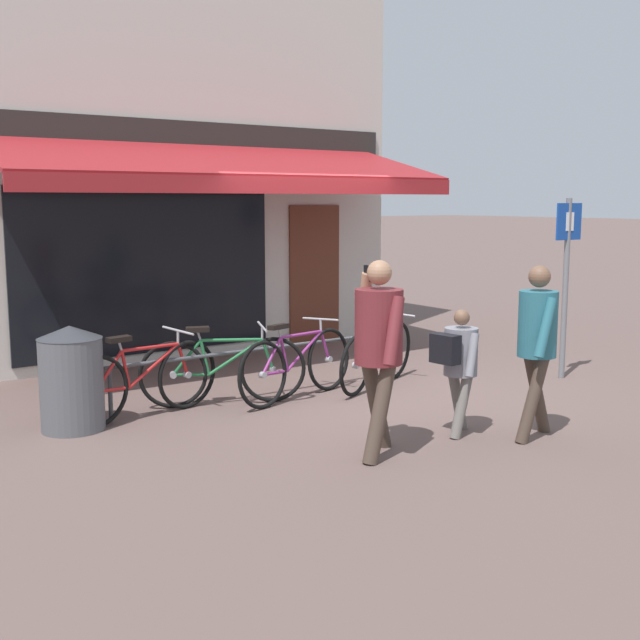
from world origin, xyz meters
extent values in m
plane|color=brown|center=(0.00, 0.00, 0.00)|extent=(160.00, 160.00, 0.00)
cube|color=beige|center=(-0.67, 4.45, 3.20)|extent=(6.56, 3.00, 6.39)
cube|color=black|center=(-1.40, 2.94, 1.25)|extent=(3.61, 0.04, 2.20)
cube|color=#5B2D1E|center=(1.29, 2.94, 1.05)|extent=(0.90, 0.04, 2.10)
cube|color=#282623|center=(-0.67, 2.93, 3.00)|extent=(6.23, 0.06, 0.44)
cube|color=maroon|center=(-0.67, 2.03, 2.68)|extent=(5.90, 1.86, 0.50)
cube|color=maroon|center=(-0.67, 1.10, 2.35)|extent=(5.90, 0.03, 0.20)
cylinder|color=#47494F|center=(-1.23, 0.44, 0.55)|extent=(3.43, 0.04, 0.04)
cylinder|color=#47494F|center=(-2.89, 0.44, 0.28)|extent=(0.04, 0.04, 0.55)
cylinder|color=#47494F|center=(0.44, 0.44, 0.28)|extent=(0.04, 0.04, 0.55)
torus|color=black|center=(-2.04, 0.48, 0.37)|extent=(0.73, 0.21, 0.73)
cylinder|color=#9E9EA3|center=(-2.04, 0.48, 0.37)|extent=(0.08, 0.07, 0.07)
torus|color=black|center=(-3.10, 0.28, 0.37)|extent=(0.73, 0.21, 0.73)
cylinder|color=#9E9EA3|center=(-3.10, 0.28, 0.37)|extent=(0.08, 0.07, 0.07)
cylinder|color=#B21E1E|center=(-2.44, 0.39, 0.53)|extent=(0.60, 0.13, 0.39)
cylinder|color=#B21E1E|center=(-2.48, 0.38, 0.72)|extent=(0.66, 0.16, 0.05)
cylinder|color=#B21E1E|center=(-2.77, 0.33, 0.54)|extent=(0.12, 0.07, 0.39)
cylinder|color=#B21E1E|center=(-2.91, 0.31, 0.36)|extent=(0.38, 0.11, 0.05)
cylinder|color=#B21E1E|center=(-2.95, 0.30, 0.55)|extent=(0.33, 0.08, 0.38)
cylinder|color=#B21E1E|center=(-2.10, 0.46, 0.54)|extent=(0.16, 0.08, 0.36)
cylinder|color=#9E9EA3|center=(-2.82, 0.31, 0.78)|extent=(0.06, 0.04, 0.11)
cube|color=black|center=(-2.83, 0.31, 0.85)|extent=(0.25, 0.15, 0.05)
cylinder|color=#9E9EA3|center=(-2.15, 0.44, 0.78)|extent=(0.03, 0.04, 0.14)
cylinder|color=#9E9EA3|center=(-2.15, 0.44, 0.85)|extent=(0.12, 0.52, 0.05)
torus|color=black|center=(-1.16, 0.18, 0.36)|extent=(0.70, 0.33, 0.73)
cylinder|color=#9E9EA3|center=(-1.16, 0.18, 0.36)|extent=(0.09, 0.08, 0.07)
torus|color=black|center=(-2.16, 0.57, 0.36)|extent=(0.70, 0.33, 0.73)
cylinder|color=#9E9EA3|center=(-2.16, 0.57, 0.36)|extent=(0.09, 0.08, 0.07)
cylinder|color=#23703D|center=(-1.54, 0.32, 0.52)|extent=(0.56, 0.26, 0.39)
cylinder|color=#23703D|center=(-1.58, 0.33, 0.71)|extent=(0.62, 0.27, 0.05)
cylinder|color=#23703D|center=(-1.85, 0.44, 0.53)|extent=(0.12, 0.05, 0.38)
cylinder|color=#23703D|center=(-1.98, 0.50, 0.35)|extent=(0.36, 0.17, 0.05)
cylinder|color=#23703D|center=(-2.02, 0.51, 0.54)|extent=(0.31, 0.16, 0.38)
cylinder|color=#23703D|center=(-1.22, 0.20, 0.53)|extent=(0.15, 0.07, 0.35)
cylinder|color=#9E9EA3|center=(-1.90, 0.45, 0.77)|extent=(0.06, 0.04, 0.11)
cube|color=black|center=(-1.92, 0.46, 0.84)|extent=(0.26, 0.18, 0.05)
cylinder|color=#9E9EA3|center=(-1.28, 0.21, 0.77)|extent=(0.04, 0.04, 0.14)
cylinder|color=#9E9EA3|center=(-1.28, 0.21, 0.84)|extent=(0.21, 0.49, 0.05)
torus|color=black|center=(-0.34, 0.31, 0.36)|extent=(0.72, 0.26, 0.73)
cylinder|color=#9E9EA3|center=(-0.34, 0.31, 0.36)|extent=(0.08, 0.08, 0.07)
torus|color=black|center=(-1.39, 0.03, 0.36)|extent=(0.72, 0.26, 0.73)
cylinder|color=#9E9EA3|center=(-1.39, 0.03, 0.36)|extent=(0.08, 0.08, 0.07)
cylinder|color=#892D7A|center=(-0.74, 0.21, 0.52)|extent=(0.59, 0.20, 0.39)
cylinder|color=#892D7A|center=(-0.78, 0.21, 0.71)|extent=(0.66, 0.20, 0.05)
cylinder|color=#892D7A|center=(-1.06, 0.12, 0.53)|extent=(0.12, 0.04, 0.38)
cylinder|color=#892D7A|center=(-1.20, 0.08, 0.35)|extent=(0.38, 0.13, 0.05)
cylinder|color=#892D7A|center=(-1.25, 0.07, 0.54)|extent=(0.32, 0.13, 0.38)
cylinder|color=#892D7A|center=(-0.40, 0.30, 0.53)|extent=(0.16, 0.05, 0.35)
cylinder|color=#9E9EA3|center=(-1.12, 0.12, 0.77)|extent=(0.06, 0.03, 0.11)
cube|color=black|center=(-1.13, 0.12, 0.84)|extent=(0.26, 0.16, 0.05)
cylinder|color=#9E9EA3|center=(-0.46, 0.29, 0.77)|extent=(0.03, 0.04, 0.14)
cylinder|color=#9E9EA3|center=(-0.46, 0.30, 0.84)|extent=(0.16, 0.51, 0.05)
torus|color=black|center=(0.71, 0.32, 0.35)|extent=(0.68, 0.36, 0.71)
cylinder|color=#9E9EA3|center=(0.71, 0.32, 0.35)|extent=(0.09, 0.09, 0.07)
torus|color=black|center=(-0.26, -0.11, 0.35)|extent=(0.68, 0.36, 0.71)
cylinder|color=#9E9EA3|center=(-0.26, -0.11, 0.35)|extent=(0.09, 0.09, 0.07)
cylinder|color=black|center=(0.34, 0.15, 0.51)|extent=(0.56, 0.25, 0.38)
cylinder|color=black|center=(0.31, 0.12, 0.69)|extent=(0.61, 0.30, 0.05)
cylinder|color=black|center=(0.04, 0.01, 0.52)|extent=(0.11, 0.10, 0.37)
cylinder|color=black|center=(-0.09, -0.04, 0.34)|extent=(0.36, 0.18, 0.05)
cylinder|color=black|center=(-0.13, -0.06, 0.53)|extent=(0.31, 0.14, 0.37)
cylinder|color=black|center=(0.66, 0.29, 0.52)|extent=(0.15, 0.11, 0.34)
cylinder|color=#9E9EA3|center=(0.00, -0.02, 0.75)|extent=(0.06, 0.05, 0.11)
cube|color=black|center=(-0.01, -0.03, 0.82)|extent=(0.26, 0.19, 0.06)
cylinder|color=#9E9EA3|center=(0.61, 0.25, 0.75)|extent=(0.04, 0.04, 0.14)
cylinder|color=#9E9EA3|center=(0.61, 0.25, 0.82)|extent=(0.23, 0.49, 0.05)
cylinder|color=#47382D|center=(-1.29, -1.74, 0.40)|extent=(0.38, 0.20, 0.84)
cylinder|color=#47382D|center=(-1.48, -2.01, 0.40)|extent=(0.38, 0.20, 0.84)
cylinder|color=maroon|center=(-1.39, -1.87, 1.12)|extent=(0.48, 0.48, 0.64)
sphere|color=#A87A5B|center=(-1.39, -1.87, 1.58)|extent=(0.21, 0.21, 0.21)
cylinder|color=maroon|center=(-1.43, -2.12, 1.12)|extent=(0.31, 0.24, 0.57)
cylinder|color=maroon|center=(-1.37, -1.62, 1.27)|extent=(0.24, 0.24, 0.30)
cylinder|color=#A87A5B|center=(-1.34, -1.62, 1.35)|extent=(0.16, 0.23, 0.44)
cube|color=black|center=(-1.36, -1.68, 1.55)|extent=(0.03, 0.07, 0.14)
cylinder|color=slate|center=(-0.28, -1.72, 0.28)|extent=(0.27, 0.13, 0.59)
cylinder|color=slate|center=(-0.43, -1.91, 0.28)|extent=(0.27, 0.13, 0.59)
cylinder|color=gray|center=(-0.35, -1.82, 0.78)|extent=(0.34, 0.34, 0.44)
sphere|color=brown|center=(-0.35, -1.82, 1.10)|extent=(0.15, 0.15, 0.15)
cylinder|color=gray|center=(-0.40, -2.00, 0.78)|extent=(0.23, 0.17, 0.40)
cylinder|color=gray|center=(-0.31, -1.63, 0.78)|extent=(0.23, 0.17, 0.40)
cube|color=black|center=(-0.58, -1.84, 0.84)|extent=(0.17, 0.28, 0.27)
cylinder|color=#47382D|center=(0.25, -2.22, 0.38)|extent=(0.34, 0.16, 0.79)
cylinder|color=#47382D|center=(0.00, -2.38, 0.38)|extent=(0.34, 0.16, 0.79)
cylinder|color=#286675|center=(0.13, -2.30, 1.06)|extent=(0.40, 0.40, 0.60)
sphere|color=brown|center=(0.13, -2.30, 1.49)|extent=(0.20, 0.20, 0.20)
cylinder|color=#286675|center=(0.01, -2.48, 1.06)|extent=(0.28, 0.13, 0.54)
cylinder|color=#286675|center=(0.25, -2.11, 1.06)|extent=(0.28, 0.13, 0.54)
cylinder|color=#515459|center=(-3.28, 0.40, 0.44)|extent=(0.60, 0.60, 0.89)
cone|color=#33353A|center=(-3.28, 0.40, 0.95)|extent=(0.61, 0.61, 0.12)
cylinder|color=slate|center=(2.39, -0.83, 1.10)|extent=(0.07, 0.07, 2.20)
cube|color=#14429E|center=(2.39, -0.84, 1.92)|extent=(0.44, 0.02, 0.44)
cube|color=white|center=(2.39, -0.86, 1.92)|extent=(0.14, 0.01, 0.22)
camera|label=1|loc=(-5.63, -7.03, 2.17)|focal=45.00mm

